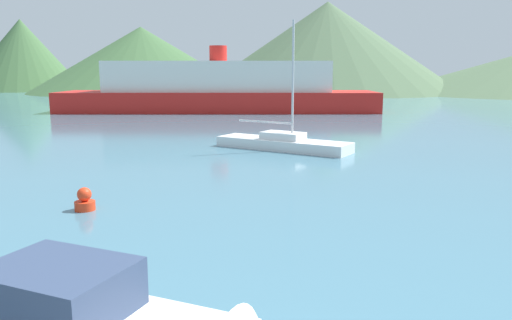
% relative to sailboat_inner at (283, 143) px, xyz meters
% --- Properties ---
extents(sailboat_inner, '(7.67, 5.20, 6.91)m').
position_rel_sailboat_inner_xyz_m(sailboat_inner, '(0.00, 0.00, 0.00)').
color(sailboat_inner, white).
rests_on(sailboat_inner, ground_plane).
extents(ferry_distant, '(33.62, 9.93, 6.83)m').
position_rel_sailboat_inner_xyz_m(ferry_distant, '(-7.53, 25.59, 1.92)').
color(ferry_distant, red).
rests_on(ferry_distant, ground_plane).
extents(buoy_marker, '(0.63, 0.63, 0.73)m').
position_rel_sailboat_inner_xyz_m(buoy_marker, '(-5.84, -12.64, -0.08)').
color(buoy_marker, red).
rests_on(buoy_marker, ground_plane).
extents(hill_west, '(25.05, 25.05, 15.06)m').
position_rel_sailboat_inner_xyz_m(hill_west, '(-58.29, 77.89, 7.15)').
color(hill_west, '#3D6038').
rests_on(hill_west, ground_plane).
extents(hill_central, '(43.24, 43.24, 12.69)m').
position_rel_sailboat_inner_xyz_m(hill_central, '(-29.95, 71.10, 5.97)').
color(hill_central, '#3D6038').
rests_on(hill_central, ground_plane).
extents(hill_east, '(52.97, 52.97, 17.82)m').
position_rel_sailboat_inner_xyz_m(hill_east, '(6.71, 77.03, 8.53)').
color(hill_east, '#4C6647').
rests_on(hill_east, ground_plane).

